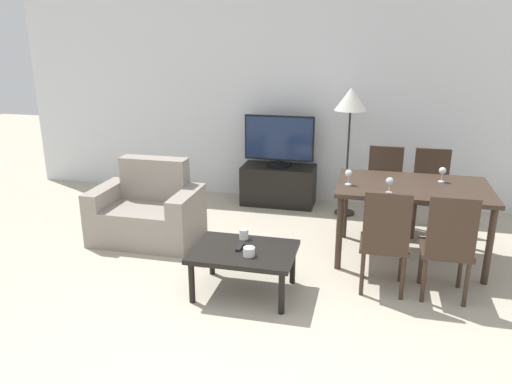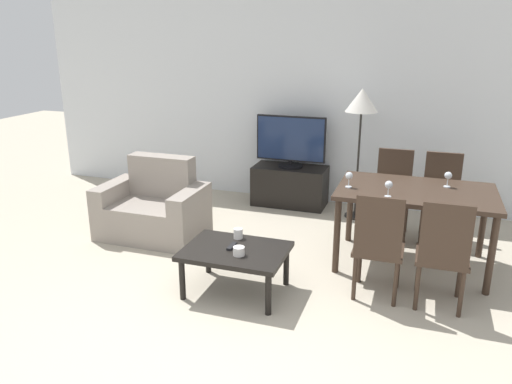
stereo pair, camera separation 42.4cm
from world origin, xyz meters
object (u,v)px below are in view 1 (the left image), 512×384
(dining_chair_near, at_px, (385,238))
(dining_chair_far_left, at_px, (384,185))
(armchair, at_px, (148,213))
(tv, at_px, (279,141))
(cup_colored_far, at_px, (249,252))
(tv_stand, at_px, (279,185))
(remote_primary, at_px, (240,247))
(wine_glass_center, at_px, (390,182))
(wine_glass_left, at_px, (349,174))
(floor_lamp, at_px, (351,105))
(wine_glass_right, at_px, (442,172))
(coffee_table, at_px, (244,255))
(cup_white_near, at_px, (244,234))
(dining_chair_near_right, at_px, (448,244))
(dining_table, at_px, (413,193))
(dining_chair_far, at_px, (431,189))

(dining_chair_near, distance_m, dining_chair_far_left, 1.52)
(armchair, relative_size, tv, 1.25)
(cup_colored_far, bearing_deg, tv_stand, 95.45)
(remote_primary, bearing_deg, wine_glass_center, 30.55)
(tv, xyz_separation_m, wine_glass_left, (0.94, -1.44, 0.03))
(cup_colored_far, distance_m, wine_glass_center, 1.42)
(floor_lamp, distance_m, wine_glass_right, 1.43)
(tv, distance_m, floor_lamp, 1.01)
(coffee_table, relative_size, dining_chair_far_left, 0.93)
(cup_white_near, bearing_deg, floor_lamp, 68.72)
(armchair, height_order, remote_primary, armchair)
(armchair, relative_size, dining_chair_near_right, 1.19)
(armchair, height_order, cup_white_near, armchair)
(armchair, relative_size, dining_table, 0.78)
(dining_chair_near_right, bearing_deg, wine_glass_left, 143.23)
(dining_chair_near_right, relative_size, wine_glass_left, 6.28)
(dining_chair_far_left, distance_m, wine_glass_right, 0.86)
(dining_chair_far, xyz_separation_m, wine_glass_right, (0.02, -0.59, 0.35))
(tv, height_order, dining_chair_near, tv)
(tv_stand, relative_size, wine_glass_left, 6.28)
(floor_lamp, bearing_deg, remote_primary, -109.04)
(dining_chair_near, relative_size, floor_lamp, 0.60)
(coffee_table, xyz_separation_m, remote_primary, (-0.04, 0.02, 0.06))
(coffee_table, bearing_deg, wine_glass_left, 49.02)
(dining_table, bearing_deg, tv, 139.57)
(dining_chair_near, xyz_separation_m, cup_colored_far, (-1.06, -0.37, -0.07))
(dining_chair_near_right, bearing_deg, dining_table, 107.82)
(dining_table, bearing_deg, dining_chair_far, 72.18)
(coffee_table, bearing_deg, armchair, 145.18)
(tv_stand, height_order, dining_chair_near, dining_chair_near)
(dining_chair_far, height_order, dining_chair_far_left, same)
(tv, relative_size, wine_glass_left, 5.97)
(wine_glass_center, bearing_deg, dining_chair_far_left, 90.85)
(coffee_table, distance_m, dining_chair_far, 2.42)
(dining_chair_far, height_order, wine_glass_center, dining_chair_far)
(dining_chair_near_right, height_order, wine_glass_left, dining_chair_near_right)
(dining_chair_near_right, relative_size, wine_glass_center, 6.28)
(wine_glass_right, bearing_deg, tv, 147.62)
(cup_colored_far, relative_size, wine_glass_center, 0.64)
(remote_primary, bearing_deg, cup_colored_far, -48.64)
(remote_primary, bearing_deg, wine_glass_right, 35.03)
(floor_lamp, bearing_deg, coffee_table, -107.93)
(remote_primary, bearing_deg, dining_table, 35.48)
(floor_lamp, bearing_deg, tv, 168.05)
(dining_chair_far, height_order, floor_lamp, floor_lamp)
(cup_white_near, bearing_deg, tv_stand, 92.82)
(dining_chair_far_left, relative_size, remote_primary, 6.12)
(tv, bearing_deg, dining_chair_far, -17.08)
(dining_table, bearing_deg, dining_chair_near, -107.82)
(remote_primary, relative_size, cup_white_near, 1.67)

